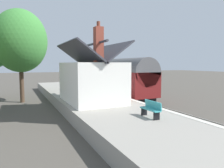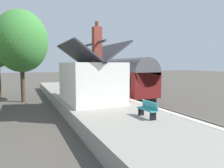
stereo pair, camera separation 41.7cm
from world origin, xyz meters
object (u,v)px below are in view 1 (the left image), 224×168
Objects in this scene: bench_platform_end at (151,109)px; bench_by_lamp at (68,81)px; planter_under_sign at (73,81)px; planter_by_door at (76,89)px; train at (123,78)px; station_building at (91,80)px; planter_edge_far at (127,97)px; tree_distant at (20,41)px; bench_near_building at (80,86)px; planter_bench_right at (68,85)px.

bench_platform_end is 0.99× the size of bench_by_lamp.
bench_platform_end is 1.80× the size of planter_under_sign.
bench_platform_end is at bearing -174.46° from planter_by_door.
train is at bearing -19.95° from bench_platform_end.
bench_platform_end reaches higher than planter_by_door.
planter_by_door is at bearing -2.10° from station_building.
planter_by_door is at bearing 20.11° from planter_edge_far.
station_building reaches higher than train.
planter_by_door is (0.29, 5.05, -0.91)m from train.
station_building is 4.47× the size of bench_platform_end.
bench_by_lamp is at bearing -5.12° from station_building.
planter_by_door reaches higher than planter_edge_far.
planter_edge_far is at bearing -138.49° from tree_distant.
bench_platform_end is at bearing -179.39° from bench_near_building.
tree_distant is at bearing 77.93° from train.
station_building is 7.39m from bench_near_building.
bench_platform_end is at bearing 166.38° from planter_edge_far.
planter_edge_far is 1.13× the size of planter_under_sign.
planter_edge_far is 0.98× the size of planter_bench_right.
planter_under_sign is (0.79, -0.93, -0.06)m from bench_by_lamp.
train is 11.56× the size of planter_by_door.
bench_near_building is 6.91m from planter_under_sign.
bench_by_lamp is at bearing 26.07° from train.
tree_distant reaches higher than planter_under_sign.
bench_near_building is at bearing -88.77° from tree_distant.
planter_under_sign is at bearing 1.38° from planter_edge_far.
station_building is at bearing 177.90° from planter_by_door.
bench_platform_end reaches higher than planter_bench_right.
planter_bench_right is at bearing -3.89° from planter_by_door.
train reaches higher than planter_bench_right.
planter_edge_far is 6.67m from planter_by_door.
planter_by_door is 0.10× the size of tree_distant.
bench_near_building is at bearing -169.03° from planter_bench_right.
planter_bench_right is at bearing 2.62° from bench_platform_end.
planter_bench_right is 5.08m from planter_by_door.
bench_platform_end is 20.03m from planter_under_sign.
bench_near_building is at bearing 179.55° from bench_by_lamp.
bench_by_lamp is at bearing -43.50° from tree_distant.
tree_distant is (-6.18, 5.86, 4.53)m from bench_by_lamp.
bench_by_lamp is 9.64m from tree_distant.
planter_under_sign is at bearing -12.37° from planter_by_door.
bench_by_lamp is at bearing -12.50° from planter_bench_right.
bench_near_building is 8.32m from planter_edge_far.
station_building is 14.26m from planter_under_sign.
bench_platform_end is at bearing -167.87° from station_building.
bench_platform_end is 16.30m from planter_bench_right.
planter_bench_right is at bearing -2.98° from station_building.
planter_under_sign is (14.05, -2.12, -1.20)m from station_building.
tree_distant is (2.12, 9.92, 3.68)m from train.
planter_by_door is at bearing 172.90° from bench_by_lamp.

